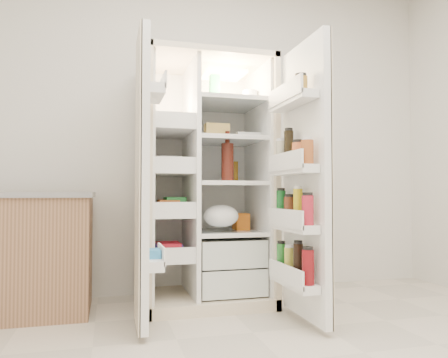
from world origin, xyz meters
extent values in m
cube|color=silver|center=(0.00, 2.00, 1.35)|extent=(4.00, 0.02, 2.70)
cube|color=beige|center=(-0.12, 1.93, 0.90)|extent=(0.92, 0.04, 1.80)
cube|color=beige|center=(-0.56, 1.60, 0.90)|extent=(0.04, 0.70, 1.80)
cube|color=beige|center=(0.32, 1.60, 0.90)|extent=(0.04, 0.70, 1.80)
cube|color=beige|center=(-0.12, 1.60, 1.78)|extent=(0.92, 0.70, 0.04)
cube|color=beige|center=(-0.12, 1.60, 0.04)|extent=(0.92, 0.70, 0.08)
cube|color=white|center=(-0.12, 1.90, 0.92)|extent=(0.84, 0.02, 1.68)
cube|color=white|center=(-0.53, 1.60, 0.92)|extent=(0.02, 0.62, 1.68)
cube|color=white|center=(0.29, 1.60, 0.92)|extent=(0.02, 0.62, 1.68)
cube|color=white|center=(-0.23, 1.60, 0.92)|extent=(0.03, 0.62, 1.68)
cube|color=silver|center=(0.03, 1.58, 0.18)|extent=(0.47, 0.52, 0.19)
cube|color=silver|center=(0.03, 1.58, 0.39)|extent=(0.47, 0.52, 0.19)
cube|color=#FFD18C|center=(0.03, 1.65, 1.72)|extent=(0.30, 0.30, 0.02)
cube|color=white|center=(-0.39, 1.60, 0.35)|extent=(0.28, 0.58, 0.02)
cube|color=white|center=(-0.39, 1.60, 0.65)|extent=(0.28, 0.58, 0.02)
cube|color=white|center=(-0.39, 1.60, 0.95)|extent=(0.28, 0.58, 0.02)
cube|color=white|center=(-0.39, 1.60, 1.25)|extent=(0.28, 0.58, 0.02)
cube|color=silver|center=(0.03, 1.60, 0.52)|extent=(0.49, 0.58, 0.01)
cube|color=silver|center=(0.03, 1.60, 0.88)|extent=(0.49, 0.58, 0.01)
cube|color=silver|center=(0.03, 1.60, 1.20)|extent=(0.49, 0.58, 0.02)
cube|color=silver|center=(0.03, 1.60, 1.48)|extent=(0.49, 0.58, 0.02)
cube|color=red|center=(-0.39, 1.60, 0.41)|extent=(0.16, 0.20, 0.10)
cube|color=green|center=(-0.39, 1.60, 0.72)|extent=(0.14, 0.18, 0.12)
cube|color=white|center=(-0.39, 1.60, 0.99)|extent=(0.20, 0.22, 0.07)
cube|color=orange|center=(-0.39, 1.60, 1.33)|extent=(0.15, 0.16, 0.14)
cube|color=#442E8C|center=(-0.39, 1.60, 0.40)|extent=(0.18, 0.20, 0.09)
cube|color=#CA5F23|center=(-0.39, 1.60, 0.71)|extent=(0.14, 0.18, 0.10)
cube|color=white|center=(-0.39, 1.60, 1.02)|extent=(0.16, 0.16, 0.12)
sphere|color=orange|center=(-0.09, 1.50, 0.12)|extent=(0.07, 0.07, 0.07)
sphere|color=orange|center=(0.00, 1.54, 0.12)|extent=(0.07, 0.07, 0.07)
sphere|color=orange|center=(0.10, 1.50, 0.12)|extent=(0.07, 0.07, 0.07)
sphere|color=orange|center=(-0.04, 1.64, 0.12)|extent=(0.07, 0.07, 0.07)
sphere|color=orange|center=(0.06, 1.62, 0.12)|extent=(0.07, 0.07, 0.07)
sphere|color=orange|center=(0.16, 1.58, 0.12)|extent=(0.07, 0.07, 0.07)
sphere|color=orange|center=(-0.12, 1.58, 0.12)|extent=(0.07, 0.07, 0.07)
ellipsoid|color=#427D29|center=(0.03, 1.60, 0.40)|extent=(0.26, 0.24, 0.11)
cylinder|color=#46160F|center=(0.01, 1.46, 1.03)|extent=(0.09, 0.09, 0.28)
cylinder|color=#67420B|center=(0.10, 1.60, 0.97)|extent=(0.06, 0.06, 0.16)
cube|color=green|center=(-0.05, 1.60, 1.59)|extent=(0.07, 0.07, 0.21)
cylinder|color=white|center=(0.22, 1.57, 1.54)|extent=(0.11, 0.11, 0.10)
cylinder|color=#AC5F27|center=(-0.02, 1.64, 1.53)|extent=(0.06, 0.06, 0.08)
cube|color=silver|center=(0.20, 1.53, 1.23)|extent=(0.21, 0.09, 0.05)
cube|color=tan|center=(-0.06, 1.52, 1.26)|extent=(0.17, 0.10, 0.11)
ellipsoid|color=white|center=(-0.03, 1.50, 0.61)|extent=(0.26, 0.23, 0.16)
cube|color=orange|center=(0.17, 1.66, 0.59)|extent=(0.11, 0.13, 0.13)
cube|color=white|center=(-0.62, 1.05, 0.90)|extent=(0.05, 0.40, 1.72)
cube|color=beige|center=(-0.65, 1.05, 0.90)|extent=(0.01, 0.40, 1.72)
cube|color=white|center=(-0.55, 1.05, 0.40)|extent=(0.09, 0.32, 0.06)
cube|color=white|center=(-0.55, 1.05, 1.40)|extent=(0.09, 0.32, 0.06)
cube|color=#338CCC|center=(-0.55, 1.05, 0.43)|extent=(0.07, 0.12, 0.10)
cube|color=white|center=(0.38, 0.96, 0.90)|extent=(0.05, 0.58, 1.72)
cube|color=beige|center=(0.40, 0.96, 0.90)|extent=(0.01, 0.58, 1.72)
cube|color=white|center=(0.29, 0.96, 0.26)|extent=(0.11, 0.50, 0.05)
cube|color=white|center=(0.29, 0.96, 0.60)|extent=(0.11, 0.50, 0.05)
cube|color=white|center=(0.29, 0.96, 0.95)|extent=(0.11, 0.50, 0.05)
cube|color=white|center=(0.29, 0.96, 1.38)|extent=(0.11, 0.50, 0.05)
cylinder|color=maroon|center=(0.29, 0.76, 0.39)|extent=(0.07, 0.07, 0.20)
cylinder|color=black|center=(0.29, 0.89, 0.40)|extent=(0.06, 0.06, 0.22)
cylinder|color=gold|center=(0.29, 1.02, 0.38)|extent=(0.06, 0.06, 0.18)
cylinder|color=#287A2C|center=(0.29, 1.15, 0.38)|extent=(0.06, 0.06, 0.19)
cylinder|color=#AE1D2E|center=(0.29, 0.76, 0.71)|extent=(0.07, 0.07, 0.17)
cylinder|color=gold|center=(0.29, 0.89, 0.73)|extent=(0.06, 0.06, 0.21)
cylinder|color=#5C2B17|center=(0.29, 1.02, 0.70)|extent=(0.07, 0.07, 0.16)
cylinder|color=#145B21|center=(0.29, 1.15, 0.72)|extent=(0.06, 0.06, 0.20)
cylinder|color=#9C4C22|center=(0.29, 0.76, 1.04)|extent=(0.07, 0.07, 0.14)
cylinder|color=#C76033|center=(0.29, 0.89, 1.04)|extent=(0.07, 0.07, 0.14)
cylinder|color=black|center=(0.29, 1.02, 1.09)|extent=(0.06, 0.06, 0.23)
cylinder|color=#BDB79B|center=(0.29, 1.15, 1.06)|extent=(0.06, 0.06, 0.18)
cylinder|color=olive|center=(0.29, 0.84, 1.45)|extent=(0.08, 0.08, 0.10)
cube|color=#9E714F|center=(-1.48, 1.62, 0.39)|extent=(1.09, 0.56, 0.78)
cube|color=gray|center=(-1.48, 1.62, 0.80)|extent=(1.12, 0.60, 0.04)
camera|label=1|loc=(-0.81, -1.47, 0.81)|focal=34.00mm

